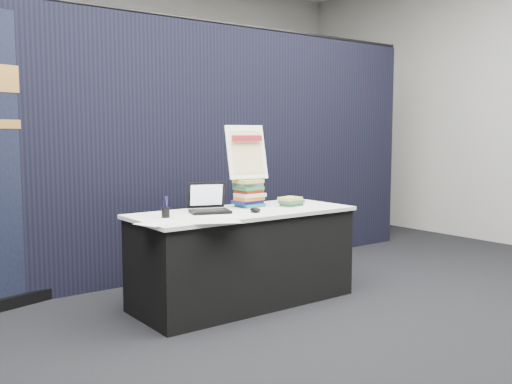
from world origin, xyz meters
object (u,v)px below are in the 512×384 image
object	(u,v)px
book_stack_tall	(249,193)
stacking_chair	(218,225)
info_sign	(246,153)
book_stack_short	(292,202)
laptop	(207,205)
display_table	(243,256)

from	to	relation	value
book_stack_tall	stacking_chair	distance (m)	0.85
info_sign	book_stack_short	bearing A→B (deg)	-22.94
book_stack_tall	book_stack_short	bearing A→B (deg)	-30.58
book_stack_tall	stacking_chair	world-z (taller)	book_stack_tall
laptop	info_sign	world-z (taller)	info_sign
display_table	laptop	world-z (taller)	laptop
display_table	laptop	size ratio (longest dim) A/B	5.11
laptop	info_sign	size ratio (longest dim) A/B	0.76
stacking_chair	laptop	bearing A→B (deg)	-139.80
info_sign	stacking_chair	xyz separation A→B (m)	(0.17, 0.71, -0.72)
laptop	book_stack_short	xyz separation A→B (m)	(0.77, -0.11, -0.02)
info_sign	book_stack_tall	bearing A→B (deg)	-78.41
book_stack_tall	book_stack_short	distance (m)	0.37
display_table	stacking_chair	bearing A→B (deg)	69.06
laptop	stacking_chair	bearing A→B (deg)	71.44
book_stack_tall	book_stack_short	xyz separation A→B (m)	(0.31, -0.19, -0.08)
laptop	stacking_chair	xyz separation A→B (m)	(0.63, 0.82, -0.32)
info_sign	stacking_chair	world-z (taller)	info_sign
laptop	info_sign	bearing A→B (deg)	32.25
book_stack_short	stacking_chair	distance (m)	0.98
book_stack_short	stacking_chair	world-z (taller)	stacking_chair
info_sign	stacking_chair	size ratio (longest dim) A/B	0.54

